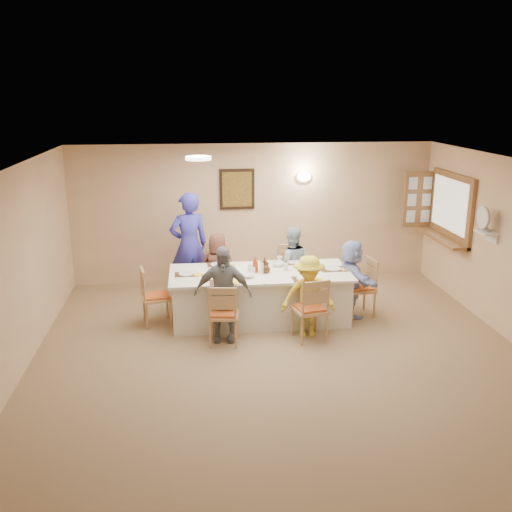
{
  "coord_description": "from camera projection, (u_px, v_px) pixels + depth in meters",
  "views": [
    {
      "loc": [
        -1.13,
        -6.55,
        3.35
      ],
      "look_at": [
        -0.2,
        1.4,
        1.05
      ],
      "focal_mm": 40.0,
      "sensor_mm": 36.0,
      "label": 1
    }
  ],
  "objects": [
    {
      "name": "plate_re",
      "position": [
        333.0,
        269.0,
        8.67
      ],
      "size": [
        0.25,
        0.25,
        0.02
      ],
      "primitive_type": "cylinder",
      "color": "white",
      "rests_on": "dining_table"
    },
    {
      "name": "condiment_brown",
      "position": [
        264.0,
        264.0,
        8.55
      ],
      "size": [
        0.14,
        0.14,
        0.22
      ],
      "primitive_type": "imported",
      "rotation": [
        0.0,
        0.0,
        0.2
      ],
      "color": "#3D2410",
      "rests_on": "dining_table"
    },
    {
      "name": "plate_fl",
      "position": [
        222.0,
        281.0,
        8.08
      ],
      "size": [
        0.22,
        0.22,
        0.01
      ],
      "primitive_type": "cylinder",
      "color": "white",
      "rests_on": "dining_table"
    },
    {
      "name": "teacup_b",
      "position": [
        280.0,
        259.0,
        9.08
      ],
      "size": [
        0.1,
        0.1,
        0.08
      ],
      "primitive_type": "imported",
      "rotation": [
        0.0,
        0.0,
        -0.06
      ],
      "color": "white",
      "rests_on": "dining_table"
    },
    {
      "name": "shutter_door",
      "position": [
        419.0,
        200.0,
        10.24
      ],
      "size": [
        0.55,
        0.04,
        1.0
      ],
      "primitive_type": "cube",
      "color": "brown",
      "rests_on": "room_walls"
    },
    {
      "name": "desk_fan",
      "position": [
        485.0,
        222.0,
        8.23
      ],
      "size": [
        0.3,
        0.3,
        0.28
      ],
      "primitive_type": null,
      "color": "#A5A5A8",
      "rests_on": "fan_shelf"
    },
    {
      "name": "placemat_bl",
      "position": [
        219.0,
        265.0,
        8.88
      ],
      "size": [
        0.35,
        0.26,
        0.01
      ],
      "primitive_type": "cube",
      "color": "#472B19",
      "rests_on": "dining_table"
    },
    {
      "name": "napkin_fl",
      "position": [
        235.0,
        282.0,
        8.05
      ],
      "size": [
        0.14,
        0.14,
        0.01
      ],
      "primitive_type": "cube",
      "color": "yellow",
      "rests_on": "dining_table"
    },
    {
      "name": "plate_bl",
      "position": [
        219.0,
        264.0,
        8.88
      ],
      "size": [
        0.25,
        0.25,
        0.02
      ],
      "primitive_type": "cylinder",
      "color": "white",
      "rests_on": "dining_table"
    },
    {
      "name": "bowl_b",
      "position": [
        278.0,
        264.0,
        8.83
      ],
      "size": [
        0.24,
        0.24,
        0.06
      ],
      "primitive_type": "imported",
      "rotation": [
        0.0,
        0.0,
        0.09
      ],
      "color": "white",
      "rests_on": "dining_table"
    },
    {
      "name": "chair_front_left",
      "position": [
        224.0,
        313.0,
        7.81
      ],
      "size": [
        0.48,
        0.48,
        0.88
      ],
      "primitive_type": null,
      "rotation": [
        0.0,
        0.0,
        3.0
      ],
      "color": "tan",
      "rests_on": "ground"
    },
    {
      "name": "wall_sconce",
      "position": [
        304.0,
        177.0,
        10.17
      ],
      "size": [
        0.26,
        0.09,
        0.18
      ],
      "primitive_type": "ellipsoid",
      "color": "white",
      "rests_on": "room_walls"
    },
    {
      "name": "napkin_bl",
      "position": [
        230.0,
        265.0,
        8.85
      ],
      "size": [
        0.15,
        0.15,
        0.01
      ],
      "primitive_type": "cube",
      "color": "yellow",
      "rests_on": "dining_table"
    },
    {
      "name": "placemat_fl",
      "position": [
        222.0,
        282.0,
        8.08
      ],
      "size": [
        0.34,
        0.25,
        0.01
      ],
      "primitive_type": "cube",
      "color": "#472B19",
      "rests_on": "dining_table"
    },
    {
      "name": "wall_picture",
      "position": [
        237.0,
        189.0,
        10.11
      ],
      "size": [
        0.62,
        0.05,
        0.72
      ],
      "color": "black",
      "rests_on": "room_walls"
    },
    {
      "name": "napkin_fr",
      "position": [
        318.0,
        279.0,
        8.18
      ],
      "size": [
        0.13,
        0.13,
        0.01
      ],
      "primitive_type": "cube",
      "color": "yellow",
      "rests_on": "dining_table"
    },
    {
      "name": "chair_back_left",
      "position": [
        218.0,
        275.0,
        9.32
      ],
      "size": [
        0.5,
        0.5,
        0.97
      ],
      "primitive_type": null,
      "rotation": [
        0.0,
        0.0,
        -0.08
      ],
      "color": "tan",
      "rests_on": "ground"
    },
    {
      "name": "plate_br",
      "position": [
        294.0,
        262.0,
        9.01
      ],
      "size": [
        0.22,
        0.22,
        0.01
      ],
      "primitive_type": "cylinder",
      "color": "white",
      "rests_on": "dining_table"
    },
    {
      "name": "serving_hatch",
      "position": [
        451.0,
        207.0,
        9.54
      ],
      "size": [
        0.06,
        1.5,
        1.15
      ],
      "primitive_type": "cube",
      "color": "brown",
      "rests_on": "room_walls"
    },
    {
      "name": "placemat_le",
      "position": [
        186.0,
        274.0,
        8.42
      ],
      "size": [
        0.34,
        0.25,
        0.01
      ],
      "primitive_type": "cube",
      "color": "#472B19",
      "rests_on": "dining_table"
    },
    {
      "name": "caregiver",
      "position": [
        189.0,
        246.0,
        9.49
      ],
      "size": [
        0.88,
        0.78,
        1.79
      ],
      "primitive_type": "imported",
      "rotation": [
        0.0,
        0.0,
        3.42
      ],
      "color": "#3836B6",
      "rests_on": "ground"
    },
    {
      "name": "diner_back_left",
      "position": [
        218.0,
        270.0,
        9.17
      ],
      "size": [
        0.72,
        0.59,
        1.2
      ],
      "primitive_type": "imported",
      "rotation": [
        0.0,
        0.0,
        2.96
      ],
      "color": "#552E25",
      "rests_on": "ground"
    },
    {
      "name": "napkin_le",
      "position": [
        199.0,
        275.0,
        8.4
      ],
      "size": [
        0.13,
        0.13,
        0.01
      ],
      "primitive_type": "cube",
      "color": "yellow",
      "rests_on": "dining_table"
    },
    {
      "name": "bowl_a",
      "position": [
        247.0,
        276.0,
        8.3
      ],
      "size": [
        0.26,
        0.26,
        0.05
      ],
      "primitive_type": "imported",
      "rotation": [
        0.0,
        0.0,
        -0.11
      ],
      "color": "white",
      "rests_on": "dining_table"
    },
    {
      "name": "diner_right_end",
      "position": [
        352.0,
        278.0,
        8.75
      ],
      "size": [
        1.24,
        0.72,
        1.21
      ],
      "primitive_type": "imported",
      "rotation": [
        0.0,
        0.0,
        1.74
      ],
      "color": "#A6B2F0",
      "rests_on": "ground"
    },
    {
      "name": "dining_table",
      "position": [
        260.0,
        296.0,
        8.65
      ],
      "size": [
        2.7,
        1.14,
        0.76
      ],
      "primitive_type": "cube",
      "color": "white",
      "rests_on": "ground"
    },
    {
      "name": "condiment_malt",
      "position": [
        266.0,
        267.0,
        8.48
      ],
      "size": [
        0.21,
        0.21,
        0.17
      ],
      "primitive_type": "imported",
      "rotation": [
        0.0,
        0.0,
        0.31
      ],
      "color": "#3D2410",
      "rests_on": "dining_table"
    },
    {
      "name": "plate_fr",
      "position": [
        305.0,
        278.0,
        8.21
      ],
      "size": [
        0.25,
        0.25,
        0.02
      ],
      "primitive_type": "cylinder",
      "color": "white",
      "rests_on": "dining_table"
    },
    {
      "name": "ceiling_light",
      "position": [
        198.0,
        158.0,
        7.95
      ],
      "size": [
        0.36,
        0.36,
        0.05
      ],
      "primitive_type": "cylinder",
      "color": "white",
      "rests_on": "room_walls"
    },
    {
      "name": "placemat_fr",
      "position": [
        305.0,
        279.0,
        8.21
      ],
      "size": [
        0.35,
        0.26,
        0.01
      ],
      "primitive_type": "cube",
      "color": "#472B19",
      "rests_on": "dining_table"
    },
    {
      "name": "diner_front_left",
      "position": [
        223.0,
        294.0,
        7.85
      ],
      "size": [
        0.89,
        0.56,
        1.36
      ],
      "primitive_type": "imported",
      "rotation": [
        0.0,
        0.0,
        -0.14
      ],
      "color": "gray",
      "rests_on": "ground"
    },
    {
      "name": "drinking_glass",
      "position": [
        250.0,
        268.0,
        8.56
      ],
      "size": [
        0.06,
        0.06,
        0.1
      ],
      "primitive_type": "cylinder",
      "color": "silver",
      "rests_on": "dining_table"
    },
    {
      "name": "napkin_br",
      "position": [
        306.0,
        263.0,
        8.99
      ],
      "size": [
        0.14,
        0.14,
        0.01
      ],
      "primitive_type": "cube",
      "color": "yellow",
      "rests_on": "dining_table"
    },
    {
      "name": "hatch_sill",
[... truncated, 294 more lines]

